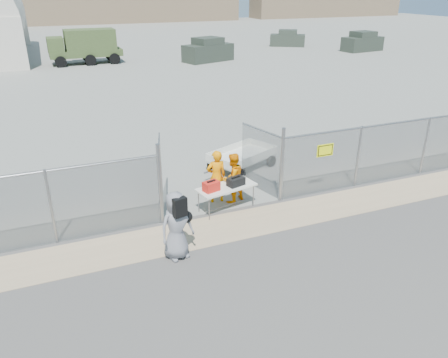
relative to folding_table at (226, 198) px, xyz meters
name	(u,v)px	position (x,y,z in m)	size (l,w,h in m)	color
ground	(251,242)	(-0.11, -2.08, -0.40)	(160.00, 160.00, 0.00)	#413F3F
tarmac_inside	(88,50)	(-0.11, 39.92, -0.39)	(160.00, 80.00, 0.01)	gray
dirt_strip	(237,225)	(-0.11, -1.08, -0.39)	(44.00, 1.60, 0.01)	tan
chain_link_fence	(224,179)	(-0.11, -0.08, 0.70)	(40.00, 0.20, 2.20)	gray
folding_table	(226,198)	(0.00, 0.00, 0.00)	(1.88, 0.78, 0.80)	silver
orange_bag	(211,186)	(-0.55, -0.12, 0.55)	(0.48, 0.32, 0.30)	red
black_duffel	(236,181)	(0.31, -0.04, 0.53)	(0.54, 0.32, 0.26)	black
security_worker_left	(216,177)	(-0.10, 0.62, 0.49)	(0.65, 0.43, 1.78)	#FF8D02
security_worker_right	(233,178)	(0.40, 0.43, 0.44)	(0.82, 0.64, 1.68)	#FF8D02
visitor	(176,226)	(-2.19, -1.98, 0.53)	(0.91, 0.59, 1.86)	gray
utility_trailer	(242,158)	(1.85, 2.93, 0.00)	(3.33, 1.71, 0.81)	silver
military_truck	(85,47)	(-1.13, 30.51, 1.08)	(6.20, 2.29, 2.96)	#3F5228
parked_vehicle_near	(208,50)	(9.47, 27.71, 0.64)	(4.61, 2.09, 2.09)	#313A30
parked_vehicle_mid	(288,38)	(21.70, 34.50, 0.49)	(3.92, 1.77, 1.77)	#313A30
parked_vehicle_far	(362,41)	(27.09, 27.98, 0.59)	(4.39, 1.99, 1.99)	#313A30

